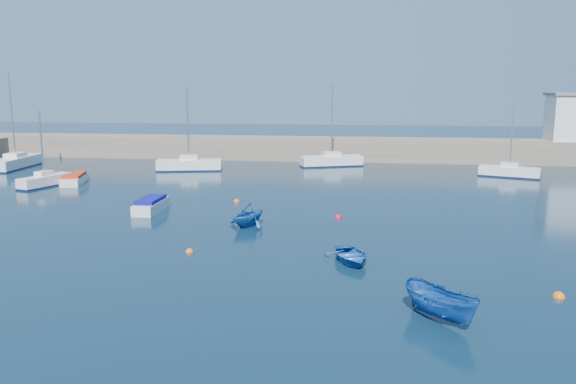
# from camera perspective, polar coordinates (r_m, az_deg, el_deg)

# --- Properties ---
(ground) EXTENTS (220.00, 220.00, 0.00)m
(ground) POSITION_cam_1_polar(r_m,az_deg,el_deg) (22.44, -4.22, -11.59)
(ground) COLOR #0B2133
(ground) RESTS_ON ground
(back_wall) EXTENTS (96.00, 4.50, 2.60)m
(back_wall) POSITION_cam_1_polar(r_m,az_deg,el_deg) (66.86, 3.78, 4.40)
(back_wall) COLOR #6F6255
(back_wall) RESTS_ON ground
(sailboat_3) EXTENTS (2.74, 5.02, 6.53)m
(sailboat_3) POSITION_cam_1_polar(r_m,az_deg,el_deg) (52.86, -23.49, 1.08)
(sailboat_3) COLOR silver
(sailboat_3) RESTS_ON ground
(sailboat_4) EXTENTS (2.73, 7.91, 10.11)m
(sailboat_4) POSITION_cam_1_polar(r_m,az_deg,el_deg) (66.46, -25.91, 2.76)
(sailboat_4) COLOR silver
(sailboat_4) RESTS_ON ground
(sailboat_5) EXTENTS (6.79, 3.22, 8.68)m
(sailboat_5) POSITION_cam_1_polar(r_m,az_deg,el_deg) (58.86, -10.01, 2.78)
(sailboat_5) COLOR silver
(sailboat_5) RESTS_ON ground
(sailboat_6) EXTENTS (6.93, 4.17, 8.83)m
(sailboat_6) POSITION_cam_1_polar(r_m,az_deg,el_deg) (61.44, 4.43, 3.21)
(sailboat_6) COLOR silver
(sailboat_6) RESTS_ON ground
(sailboat_7) EXTENTS (5.68, 3.34, 7.30)m
(sailboat_7) POSITION_cam_1_polar(r_m,az_deg,el_deg) (57.77, 21.55, 1.97)
(sailboat_7) COLOR silver
(sailboat_7) RESTS_ON ground
(motorboat_1) EXTENTS (1.41, 3.90, 0.95)m
(motorboat_1) POSITION_cam_1_polar(r_m,az_deg,el_deg) (40.02, -13.75, -1.28)
(motorboat_1) COLOR silver
(motorboat_1) RESTS_ON ground
(motorboat_2) EXTENTS (2.63, 4.66, 0.91)m
(motorboat_2) POSITION_cam_1_polar(r_m,az_deg,el_deg) (53.64, -20.87, 1.26)
(motorboat_2) COLOR silver
(motorboat_2) RESTS_ON ground
(dinghy_center) EXTENTS (3.02, 3.58, 0.63)m
(dinghy_center) POSITION_cam_1_polar(r_m,az_deg,el_deg) (27.89, 6.39, -6.46)
(dinghy_center) COLOR #174D9F
(dinghy_center) RESTS_ON ground
(dinghy_left) EXTENTS (3.53, 3.69, 1.50)m
(dinghy_left) POSITION_cam_1_polar(r_m,az_deg,el_deg) (34.70, -4.08, -2.28)
(dinghy_left) COLOR #174D9F
(dinghy_left) RESTS_ON ground
(dinghy_right) EXTENTS (3.13, 3.40, 1.30)m
(dinghy_right) POSITION_cam_1_polar(r_m,az_deg,el_deg) (21.69, 15.30, -10.91)
(dinghy_right) COLOR #174D9F
(dinghy_right) RESTS_ON ground
(buoy_0) EXTENTS (0.42, 0.42, 0.42)m
(buoy_0) POSITION_cam_1_polar(r_m,az_deg,el_deg) (29.84, -9.98, -6.05)
(buoy_0) COLOR #E85F0C
(buoy_0) RESTS_ON ground
(buoy_1) EXTENTS (0.49, 0.49, 0.49)m
(buoy_1) POSITION_cam_1_polar(r_m,az_deg,el_deg) (37.09, 5.12, -2.65)
(buoy_1) COLOR red
(buoy_1) RESTS_ON ground
(buoy_2) EXTENTS (0.50, 0.50, 0.50)m
(buoy_2) POSITION_cam_1_polar(r_m,az_deg,el_deg) (25.84, 25.78, -9.62)
(buoy_2) COLOR #E85F0C
(buoy_2) RESTS_ON ground
(buoy_3) EXTENTS (0.45, 0.45, 0.45)m
(buoy_3) POSITION_cam_1_polar(r_m,az_deg,el_deg) (42.34, -5.24, -0.99)
(buoy_3) COLOR #E85F0C
(buoy_3) RESTS_ON ground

